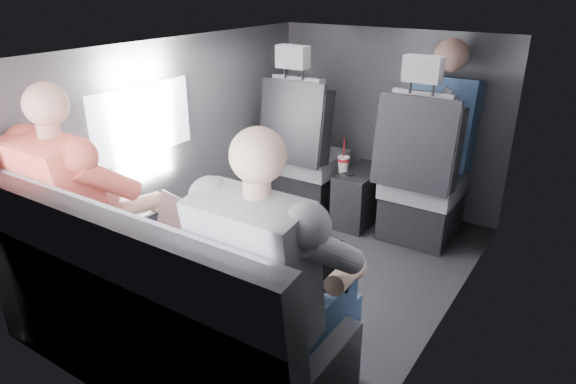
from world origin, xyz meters
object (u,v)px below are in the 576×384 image
Objects in this scene: center_console at (360,196)px; laptop_silver at (195,232)px; passenger_front_right at (443,125)px; front_seat_right at (420,185)px; soda_cup at (343,164)px; laptop_black at (312,266)px; passenger_rear_right at (278,283)px; rear_bench at (164,321)px; laptop_white at (114,204)px; front_seat_left at (305,161)px; passenger_rear_left at (86,211)px.

laptop_silver is at bearing -90.65° from center_console.
laptop_silver is 0.40× the size of passenger_front_right.
laptop_silver is at bearing -105.85° from front_seat_right.
soda_cup is 0.73× the size of laptop_black.
passenger_rear_right is at bearing -88.39° from passenger_front_right.
laptop_white is at bearing 156.05° from rear_bench.
laptop_black is (0.57, -1.66, 0.43)m from center_console.
soda_cup is (-0.10, -0.10, 0.26)m from center_console.
soda_cup is 1.67m from laptop_white.
soda_cup is at bearing -9.39° from front_seat_left.
laptop_black is at bearing -71.00° from center_console.
center_console is at bearing 106.16° from passenger_rear_right.
passenger_rear_right is at bearing -87.30° from front_seat_right.
passenger_rear_right is at bearing 10.03° from rear_bench.
passenger_rear_left is (-0.57, -1.85, 0.45)m from center_console.
laptop_black is at bearing 26.54° from rear_bench.
passenger_front_right is at bearing 63.02° from passenger_rear_left.
laptop_black is (0.67, -1.56, 0.17)m from soda_cup.
front_seat_left is 1.96m from rear_bench.
passenger_rear_right is at bearing 0.02° from passenger_rear_left.
passenger_front_right reaches higher than laptop_white.
laptop_silver is at bearing 164.40° from passenger_rear_right.
center_console is (-0.45, 0.04, -0.20)m from front_seat_right.
soda_cup reaches higher than center_console.
passenger_rear_right is (0.99, -1.81, 0.24)m from front_seat_left.
laptop_silver is at bearing -75.39° from front_seat_left.
front_seat_right is 1.00× the size of passenger_rear_right.
front_seat_right is 0.99× the size of passenger_rear_left.
rear_bench is 1.25× the size of passenger_rear_left.
front_seat_right is at bearing 58.54° from laptop_white.
passenger_front_right is (0.58, 0.32, 0.30)m from soda_cup.
soda_cup is 1.87m from passenger_rear_right.
passenger_front_right is at bearing 91.61° from passenger_rear_right.
passenger_front_right is (1.04, 1.91, 0.13)m from laptop_white.
soda_cup is 0.20× the size of passenger_rear_right.
passenger_rear_left reaches higher than front_seat_left.
laptop_silver is 0.59m from laptop_black.
passenger_rear_left is at bearing 170.68° from rear_bench.
laptop_black is at bearing 79.47° from passenger_rear_right.
front_seat_right is 3.67× the size of laptop_black.
passenger_front_right is (-0.09, 1.87, 0.13)m from laptop_black.
passenger_front_right reaches higher than front_seat_right.
laptop_black is 0.38× the size of passenger_front_right.
passenger_front_right reaches higher than passenger_rear_left.
front_seat_right is at bearing 92.70° from passenger_rear_right.
laptop_white is (-0.56, -1.69, 0.44)m from center_console.
soda_cup is (-0.10, 1.84, 0.16)m from rear_bench.
front_seat_right is at bearing 74.15° from laptop_silver.
laptop_silver is at bearing 0.02° from laptop_white.
passenger_rear_right is (-0.04, -0.19, 0.01)m from laptop_black.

